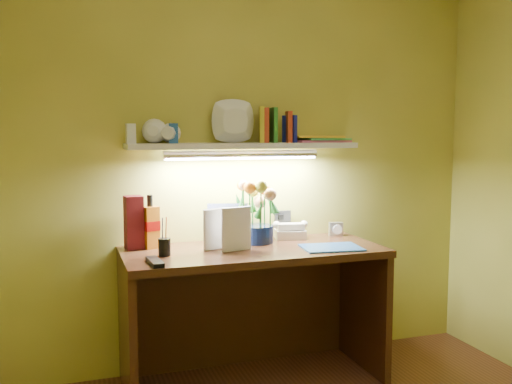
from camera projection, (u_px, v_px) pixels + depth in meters
desk at (254, 316)px, 3.12m from camera, size 1.40×0.60×0.75m
flower_bouquet at (256, 213)px, 3.22m from camera, size 0.27×0.27×0.35m
telephone at (290, 230)px, 3.36m from camera, size 0.20×0.16×0.10m
desk_clock at (336, 229)px, 3.45m from camera, size 0.09×0.06×0.08m
whisky_bottle at (150, 222)px, 3.07m from camera, size 0.10×0.10×0.29m
whisky_box at (134, 222)px, 3.05m from camera, size 0.10×0.10×0.29m
pen_cup at (164, 241)px, 2.89m from camera, size 0.08×0.08×0.15m
art_card at (228, 224)px, 3.20m from camera, size 0.23×0.10×0.23m
tv_remote at (155, 262)px, 2.72m from camera, size 0.06×0.19×0.02m
blue_folder at (331, 248)px, 3.08m from camera, size 0.34×0.26×0.01m
desk_book_a at (204, 231)px, 2.99m from camera, size 0.16×0.07×0.22m
desk_book_b at (222, 230)px, 2.96m from camera, size 0.17×0.05×0.23m
wall_shelf at (241, 139)px, 3.18m from camera, size 1.30×0.28×0.23m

